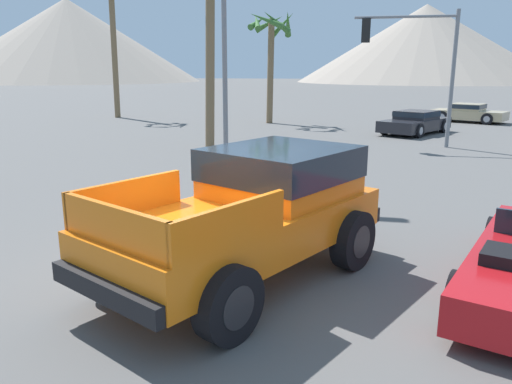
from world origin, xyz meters
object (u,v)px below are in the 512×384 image
object	(u,v)px
orange_pickup_truck	(257,205)
palm_tree_tall	(111,8)
palm_tree_short	(271,39)
parked_car_dark	(415,122)
palm_tree_leaning	(209,1)
traffic_light_main	(413,52)
street_lamp_post	(224,12)
parked_car_tan	(468,113)

from	to	relation	value
orange_pickup_truck	palm_tree_tall	bearing A→B (deg)	149.26
orange_pickup_truck	palm_tree_short	distance (m)	22.51
parked_car_dark	palm_tree_leaning	bearing A→B (deg)	67.25
traffic_light_main	palm_tree_short	xyz separation A→B (m)	(-6.98, 7.88, 1.02)
palm_tree_short	palm_tree_tall	bearing A→B (deg)	172.25
parked_car_dark	traffic_light_main	xyz separation A→B (m)	(-0.78, -4.32, 3.16)
street_lamp_post	palm_tree_tall	bearing A→B (deg)	124.81
parked_car_dark	palm_tree_tall	xyz separation A→B (m)	(-18.12, 4.98, 6.21)
orange_pickup_truck	palm_tree_short	size ratio (longest dim) A/B	0.83
parked_car_dark	street_lamp_post	distance (m)	13.99
palm_tree_tall	parked_car_dark	bearing A→B (deg)	-15.37
palm_tree_short	street_lamp_post	bearing A→B (deg)	-85.34
orange_pickup_truck	palm_tree_short	world-z (taller)	palm_tree_short
traffic_light_main	palm_tree_leaning	distance (m)	8.20
orange_pickup_truck	parked_car_dark	distance (m)	18.87
palm_tree_leaning	orange_pickup_truck	bearing A→B (deg)	-70.83
parked_car_dark	street_lamp_post	size ratio (longest dim) A/B	0.61
parked_car_dark	palm_tree_short	distance (m)	9.50
orange_pickup_truck	traffic_light_main	distance (m)	14.72
orange_pickup_truck	parked_car_tan	xyz separation A→B (m)	(8.01, 24.67, -0.53)
traffic_light_main	palm_tree_tall	xyz separation A→B (m)	(-17.34, 9.29, 3.05)
parked_car_tan	street_lamp_post	size ratio (longest dim) A/B	0.59
parked_car_tan	parked_car_dark	bearing A→B (deg)	-3.12
palm_tree_leaning	palm_tree_short	bearing A→B (deg)	85.18
palm_tree_tall	parked_car_tan	bearing A→B (deg)	3.48
traffic_light_main	orange_pickup_truck	bearing A→B (deg)	75.95
street_lamp_post	palm_tree_short	xyz separation A→B (m)	(-1.25, 15.29, 0.18)
palm_tree_leaning	palm_tree_tall	bearing A→B (deg)	130.85
parked_car_tan	palm_tree_leaning	world-z (taller)	palm_tree_leaning
orange_pickup_truck	palm_tree_short	bearing A→B (deg)	127.59
palm_tree_tall	palm_tree_short	world-z (taller)	palm_tree_tall
parked_car_tan	palm_tree_short	distance (m)	12.51
street_lamp_post	palm_tree_leaning	distance (m)	6.10
traffic_light_main	palm_tree_leaning	bearing A→B (deg)	12.67
palm_tree_short	traffic_light_main	bearing A→B (deg)	-48.49
traffic_light_main	street_lamp_post	size ratio (longest dim) A/B	0.70
street_lamp_post	orange_pickup_truck	bearing A→B (deg)	-71.56
traffic_light_main	palm_tree_tall	world-z (taller)	palm_tree_tall
traffic_light_main	palm_tree_short	bearing A→B (deg)	-48.49
parked_car_dark	palm_tree_short	size ratio (longest dim) A/B	0.74
parked_car_tan	orange_pickup_truck	bearing A→B (deg)	9.40
palm_tree_leaning	parked_car_dark	bearing A→B (deg)	35.31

